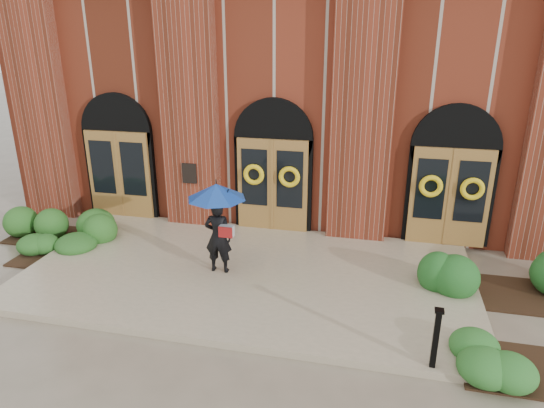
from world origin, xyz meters
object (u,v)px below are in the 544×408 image
(metal_post, at_px, (436,337))
(hedge_wall_right, at_px, (489,274))
(man_with_umbrella, at_px, (217,211))
(hedge_wall_left, at_px, (70,225))

(metal_post, relative_size, hedge_wall_right, 0.32)
(metal_post, bearing_deg, hedge_wall_right, 65.46)
(man_with_umbrella, bearing_deg, hedge_wall_left, -15.38)
(man_with_umbrella, distance_m, hedge_wall_left, 4.86)
(man_with_umbrella, height_order, hedge_wall_right, man_with_umbrella)
(metal_post, height_order, hedge_wall_left, metal_post)
(hedge_wall_left, distance_m, hedge_wall_right, 10.41)
(man_with_umbrella, xyz_separation_m, metal_post, (4.46, -2.38, -0.89))
(metal_post, distance_m, hedge_wall_left, 9.69)
(metal_post, xyz_separation_m, hedge_wall_right, (1.36, 2.99, -0.28))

